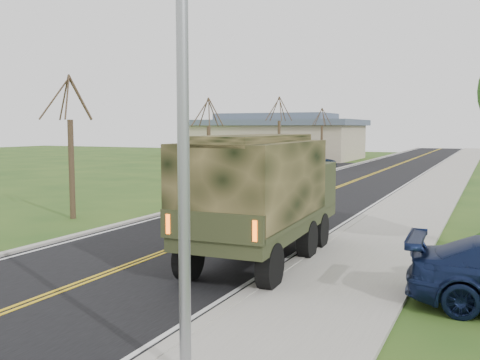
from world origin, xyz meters
The scene contains 16 objects.
road centered at (0.00, 40.00, 0.01)m, with size 8.00×120.00×0.01m, color black.
curb_right centered at (4.15, 40.00, 0.06)m, with size 0.30×120.00×0.12m, color #9E998E.
sidewalk_right centered at (5.90, 40.00, 0.05)m, with size 3.20×120.00×0.10m, color #9E998E.
curb_left centered at (-4.15, 40.00, 0.05)m, with size 0.30×120.00×0.10m, color #9E998E.
street_light centered at (4.90, -0.50, 4.43)m, with size 1.65×0.22×8.00m.
bare_tree_a centered at (-7.00, 10.00, 2.63)m, with size 1.93×2.26×6.08m.
bare_tree_b centered at (-7.00, 22.00, 2.48)m, with size 1.83×2.14×5.73m.
bare_tree_c centered at (-7.00, 34.00, 2.78)m, with size 2.04×2.39×6.42m.
bare_tree_d centered at (-7.00, 46.00, 2.55)m, with size 1.88×2.20×5.91m.
commercial_building centered at (-15.98, 55.97, 2.69)m, with size 25.50×21.50×5.65m.
military_truck centered at (3.21, 6.69, 2.10)m, with size 2.92×7.46×3.66m.
suv_champagne centered at (-1.72, 13.15, 0.69)m, with size 2.28×4.95×1.38m, color tan.
sedan_silver centered at (-2.35, 23.99, 0.73)m, with size 1.55×4.44×1.46m, color silver.
lot_car_dark centered at (-14.61, 45.12, 0.67)m, with size 1.57×3.91×1.33m, color black.
lot_car_silver centered at (-11.09, 44.66, 0.73)m, with size 1.54×4.41×1.45m, color #9D9DA1.
lot_car_navy centered at (-6.89, 43.91, 0.59)m, with size 1.67×4.10×1.19m, color #0D1A32.
Camera 1 is at (9.15, -7.24, 3.86)m, focal length 40.00 mm.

